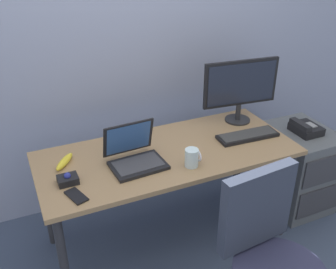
{
  "coord_description": "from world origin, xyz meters",
  "views": [
    {
      "loc": [
        -0.86,
        -1.9,
        1.94
      ],
      "look_at": [
        0.0,
        0.0,
        0.82
      ],
      "focal_mm": 41.88,
      "sensor_mm": 36.0,
      "label": 1
    }
  ],
  "objects_px": {
    "desk_phone": "(305,128)",
    "trackball_mouse": "(68,179)",
    "keyboard": "(248,135)",
    "file_cabinet": "(297,168)",
    "laptop": "(135,155)",
    "cell_phone": "(76,196)",
    "monitor_main": "(241,86)",
    "banana": "(64,162)",
    "coffee_mug": "(192,158)"
  },
  "relations": [
    {
      "from": "desk_phone",
      "to": "trackball_mouse",
      "type": "bearing_deg",
      "value": -178.85
    },
    {
      "from": "desk_phone",
      "to": "keyboard",
      "type": "bearing_deg",
      "value": 179.95
    },
    {
      "from": "file_cabinet",
      "to": "laptop",
      "type": "height_order",
      "value": "laptop"
    },
    {
      "from": "file_cabinet",
      "to": "cell_phone",
      "type": "xyz_separation_m",
      "value": [
        -1.68,
        -0.19,
        0.39
      ]
    },
    {
      "from": "keyboard",
      "to": "laptop",
      "type": "relative_size",
      "value": 1.28
    },
    {
      "from": "monitor_main",
      "to": "trackball_mouse",
      "type": "xyz_separation_m",
      "value": [
        -1.27,
        -0.27,
        -0.24
      ]
    },
    {
      "from": "desk_phone",
      "to": "monitor_main",
      "type": "distance_m",
      "value": 0.57
    },
    {
      "from": "file_cabinet",
      "to": "monitor_main",
      "type": "height_order",
      "value": "monitor_main"
    },
    {
      "from": "file_cabinet",
      "to": "desk_phone",
      "type": "bearing_deg",
      "value": -116.78
    },
    {
      "from": "laptop",
      "to": "monitor_main",
      "type": "bearing_deg",
      "value": 14.94
    },
    {
      "from": "desk_phone",
      "to": "banana",
      "type": "distance_m",
      "value": 1.67
    },
    {
      "from": "monitor_main",
      "to": "coffee_mug",
      "type": "relative_size",
      "value": 4.94
    },
    {
      "from": "monitor_main",
      "to": "banana",
      "type": "distance_m",
      "value": 1.27
    },
    {
      "from": "keyboard",
      "to": "file_cabinet",
      "type": "bearing_deg",
      "value": 1.82
    },
    {
      "from": "cell_phone",
      "to": "banana",
      "type": "xyz_separation_m",
      "value": [
        0.01,
        0.34,
        0.02
      ]
    },
    {
      "from": "desk_phone",
      "to": "laptop",
      "type": "bearing_deg",
      "value": 179.61
    },
    {
      "from": "monitor_main",
      "to": "laptop",
      "type": "bearing_deg",
      "value": -165.06
    },
    {
      "from": "laptop",
      "to": "trackball_mouse",
      "type": "height_order",
      "value": "laptop"
    },
    {
      "from": "monitor_main",
      "to": "desk_phone",
      "type": "bearing_deg",
      "value": -29.84
    },
    {
      "from": "coffee_mug",
      "to": "cell_phone",
      "type": "height_order",
      "value": "coffee_mug"
    },
    {
      "from": "monitor_main",
      "to": "coffee_mug",
      "type": "xyz_separation_m",
      "value": [
        -0.57,
        -0.4,
        -0.21
      ]
    },
    {
      "from": "monitor_main",
      "to": "coffee_mug",
      "type": "bearing_deg",
      "value": -145.3
    },
    {
      "from": "keyboard",
      "to": "trackball_mouse",
      "type": "height_order",
      "value": "trackball_mouse"
    },
    {
      "from": "monitor_main",
      "to": "banana",
      "type": "height_order",
      "value": "monitor_main"
    },
    {
      "from": "banana",
      "to": "trackball_mouse",
      "type": "bearing_deg",
      "value": -95.67
    },
    {
      "from": "keyboard",
      "to": "cell_phone",
      "type": "distance_m",
      "value": 1.19
    },
    {
      "from": "coffee_mug",
      "to": "trackball_mouse",
      "type": "bearing_deg",
      "value": 169.91
    },
    {
      "from": "file_cabinet",
      "to": "keyboard",
      "type": "relative_size",
      "value": 1.51
    },
    {
      "from": "laptop",
      "to": "cell_phone",
      "type": "relative_size",
      "value": 2.3
    },
    {
      "from": "banana",
      "to": "monitor_main",
      "type": "bearing_deg",
      "value": 3.65
    },
    {
      "from": "file_cabinet",
      "to": "cell_phone",
      "type": "distance_m",
      "value": 1.74
    },
    {
      "from": "trackball_mouse",
      "to": "desk_phone",
      "type": "bearing_deg",
      "value": 1.15
    },
    {
      "from": "keyboard",
      "to": "banana",
      "type": "height_order",
      "value": "banana"
    },
    {
      "from": "trackball_mouse",
      "to": "banana",
      "type": "distance_m",
      "value": 0.19
    },
    {
      "from": "laptop",
      "to": "banana",
      "type": "distance_m",
      "value": 0.41
    },
    {
      "from": "trackball_mouse",
      "to": "file_cabinet",
      "type": "bearing_deg",
      "value": 1.7
    },
    {
      "from": "monitor_main",
      "to": "cell_phone",
      "type": "height_order",
      "value": "monitor_main"
    },
    {
      "from": "file_cabinet",
      "to": "desk_phone",
      "type": "xyz_separation_m",
      "value": [
        -0.01,
        -0.02,
        0.35
      ]
    },
    {
      "from": "monitor_main",
      "to": "cell_phone",
      "type": "xyz_separation_m",
      "value": [
        -1.25,
        -0.41,
        -0.26
      ]
    },
    {
      "from": "file_cabinet",
      "to": "cell_phone",
      "type": "height_order",
      "value": "cell_phone"
    },
    {
      "from": "coffee_mug",
      "to": "banana",
      "type": "relative_size",
      "value": 0.58
    },
    {
      "from": "monitor_main",
      "to": "trackball_mouse",
      "type": "relative_size",
      "value": 4.93
    },
    {
      "from": "trackball_mouse",
      "to": "cell_phone",
      "type": "xyz_separation_m",
      "value": [
        0.01,
        -0.14,
        -0.02
      ]
    },
    {
      "from": "keyboard",
      "to": "trackball_mouse",
      "type": "xyz_separation_m",
      "value": [
        -1.19,
        -0.03,
        0.01
      ]
    },
    {
      "from": "file_cabinet",
      "to": "trackball_mouse",
      "type": "bearing_deg",
      "value": -178.3
    },
    {
      "from": "laptop",
      "to": "coffee_mug",
      "type": "bearing_deg",
      "value": -29.59
    },
    {
      "from": "file_cabinet",
      "to": "banana",
      "type": "xyz_separation_m",
      "value": [
        -1.67,
        0.14,
        0.41
      ]
    },
    {
      "from": "file_cabinet",
      "to": "banana",
      "type": "bearing_deg",
      "value": 175.09
    },
    {
      "from": "trackball_mouse",
      "to": "coffee_mug",
      "type": "relative_size",
      "value": 1.0
    },
    {
      "from": "desk_phone",
      "to": "coffee_mug",
      "type": "height_order",
      "value": "coffee_mug"
    }
  ]
}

